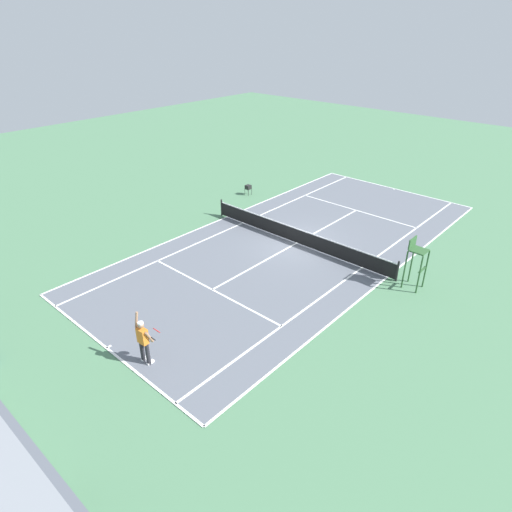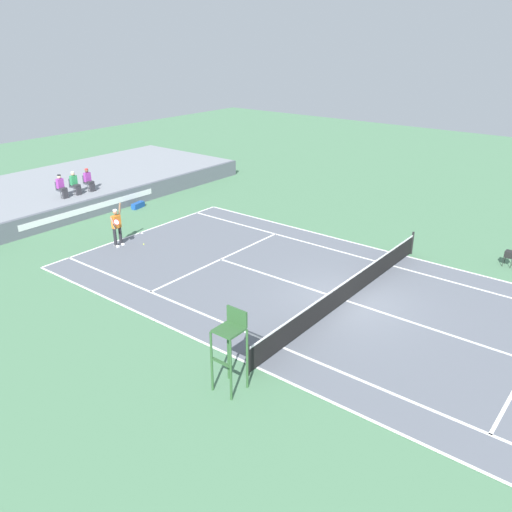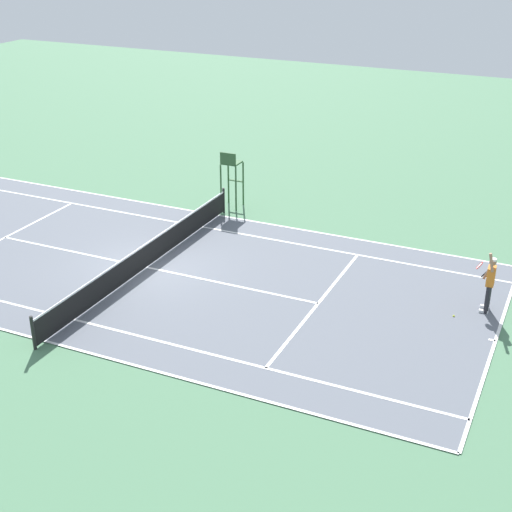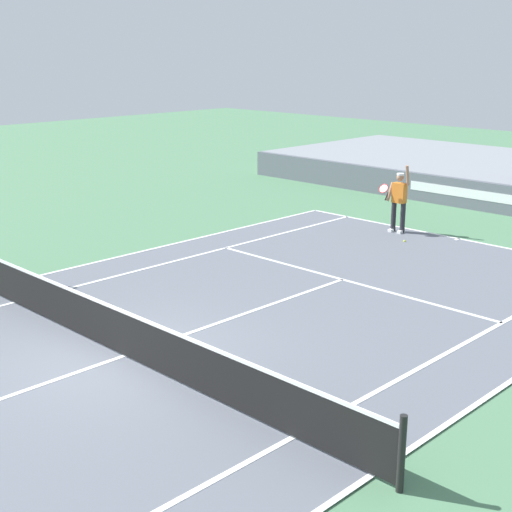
{
  "view_description": "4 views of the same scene",
  "coord_description": "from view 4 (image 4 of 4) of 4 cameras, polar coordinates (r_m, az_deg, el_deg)",
  "views": [
    {
      "loc": [
        -12.97,
        17.84,
        11.08
      ],
      "look_at": [
        -0.53,
        3.97,
        1.0
      ],
      "focal_mm": 31.01,
      "sensor_mm": 36.0,
      "label": 1
    },
    {
      "loc": [
        -15.98,
        -8.24,
        9.37
      ],
      "look_at": [
        -0.53,
        3.97,
        1.0
      ],
      "focal_mm": 36.96,
      "sensor_mm": 36.0,
      "label": 2
    },
    {
      "loc": [
        19.9,
        13.37,
        11.3
      ],
      "look_at": [
        -0.53,
        3.97,
        1.0
      ],
      "focal_mm": 52.38,
      "sensor_mm": 36.0,
      "label": 3
    },
    {
      "loc": [
        10.34,
        -7.05,
        5.42
      ],
      "look_at": [
        -0.53,
        3.97,
        1.0
      ],
      "focal_mm": 51.47,
      "sensor_mm": 36.0,
      "label": 4
    }
  ],
  "objects": [
    {
      "name": "ground_plane",
      "position": [
        13.64,
        -10.27,
        -7.75
      ],
      "size": [
        80.0,
        80.0,
        0.0
      ],
      "primitive_type": "plane",
      "color": "#4C7A56"
    },
    {
      "name": "court",
      "position": [
        13.64,
        -10.27,
        -7.71
      ],
      "size": [
        11.08,
        23.88,
        0.03
      ],
      "color": "slate",
      "rests_on": "ground"
    },
    {
      "name": "net",
      "position": [
        13.44,
        -10.38,
        -5.71
      ],
      "size": [
        11.98,
        0.1,
        1.07
      ],
      "color": "black",
      "rests_on": "ground"
    },
    {
      "name": "tennis_player",
      "position": [
        22.45,
        11.02,
        4.27
      ],
      "size": [
        0.76,
        0.65,
        2.08
      ],
      "color": "#232328",
      "rests_on": "ground"
    },
    {
      "name": "tennis_ball",
      "position": [
        21.55,
        11.47,
        1.14
      ],
      "size": [
        0.07,
        0.07,
        0.07
      ],
      "primitive_type": "sphere",
      "color": "#D1E533",
      "rests_on": "ground"
    }
  ]
}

